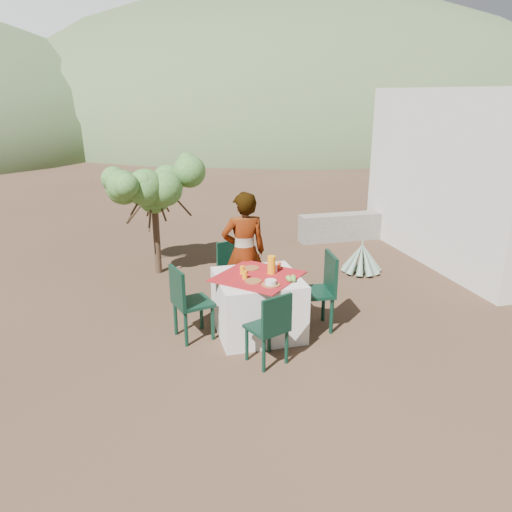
{
  "coord_description": "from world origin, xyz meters",
  "views": [
    {
      "loc": [
        -1.0,
        -5.8,
        2.93
      ],
      "look_at": [
        0.54,
        0.2,
        0.89
      ],
      "focal_mm": 35.0,
      "sensor_mm": 36.0,
      "label": 1
    }
  ],
  "objects_px": {
    "chair_left": "(187,300)",
    "juice_pitcher": "(272,265)",
    "chair_near": "(271,326)",
    "chair_right": "(321,288)",
    "guesthouse": "(505,175)",
    "shrub_tree": "(157,192)",
    "table": "(258,304)",
    "person": "(244,252)",
    "agave": "(362,259)",
    "chair_far": "(234,270)"
  },
  "relations": [
    {
      "from": "chair_left",
      "to": "shrub_tree",
      "type": "bearing_deg",
      "value": -11.96
    },
    {
      "from": "chair_left",
      "to": "agave",
      "type": "distance_m",
      "value": 3.57
    },
    {
      "from": "juice_pitcher",
      "to": "table",
      "type": "bearing_deg",
      "value": -166.24
    },
    {
      "from": "person",
      "to": "shrub_tree",
      "type": "distance_m",
      "value": 2.21
    },
    {
      "from": "chair_right",
      "to": "guesthouse",
      "type": "xyz_separation_m",
      "value": [
        4.33,
        2.09,
        0.94
      ]
    },
    {
      "from": "table",
      "to": "chair_right",
      "type": "xyz_separation_m",
      "value": [
        0.81,
        -0.08,
        0.18
      ]
    },
    {
      "from": "table",
      "to": "agave",
      "type": "xyz_separation_m",
      "value": [
        2.26,
        1.7,
        -0.13
      ]
    },
    {
      "from": "chair_near",
      "to": "chair_right",
      "type": "distance_m",
      "value": 1.15
    },
    {
      "from": "chair_left",
      "to": "juice_pitcher",
      "type": "bearing_deg",
      "value": -104.43
    },
    {
      "from": "chair_right",
      "to": "agave",
      "type": "distance_m",
      "value": 2.32
    },
    {
      "from": "chair_far",
      "to": "person",
      "type": "relative_size",
      "value": 0.54
    },
    {
      "from": "chair_left",
      "to": "guesthouse",
      "type": "distance_m",
      "value": 6.41
    },
    {
      "from": "chair_near",
      "to": "person",
      "type": "distance_m",
      "value": 1.58
    },
    {
      "from": "chair_far",
      "to": "chair_near",
      "type": "xyz_separation_m",
      "value": [
        0.03,
        -1.83,
        -0.03
      ]
    },
    {
      "from": "person",
      "to": "guesthouse",
      "type": "distance_m",
      "value": 5.34
    },
    {
      "from": "chair_near",
      "to": "person",
      "type": "bearing_deg",
      "value": -113.77
    },
    {
      "from": "shrub_tree",
      "to": "chair_far",
      "type": "bearing_deg",
      "value": -59.77
    },
    {
      "from": "chair_right",
      "to": "juice_pitcher",
      "type": "distance_m",
      "value": 0.71
    },
    {
      "from": "chair_far",
      "to": "juice_pitcher",
      "type": "bearing_deg",
      "value": -93.06
    },
    {
      "from": "chair_left",
      "to": "person",
      "type": "relative_size",
      "value": 0.56
    },
    {
      "from": "chair_far",
      "to": "agave",
      "type": "distance_m",
      "value": 2.47
    },
    {
      "from": "chair_far",
      "to": "guesthouse",
      "type": "bearing_deg",
      "value": -8.57
    },
    {
      "from": "chair_right",
      "to": "agave",
      "type": "xyz_separation_m",
      "value": [
        1.45,
        1.79,
        -0.31
      ]
    },
    {
      "from": "shrub_tree",
      "to": "guesthouse",
      "type": "relative_size",
      "value": 0.41
    },
    {
      "from": "person",
      "to": "table",
      "type": "bearing_deg",
      "value": 91.61
    },
    {
      "from": "person",
      "to": "chair_far",
      "type": "bearing_deg",
      "value": -72.59
    },
    {
      "from": "chair_far",
      "to": "chair_near",
      "type": "bearing_deg",
      "value": -108.49
    },
    {
      "from": "agave",
      "to": "chair_far",
      "type": "bearing_deg",
      "value": -163.54
    },
    {
      "from": "shrub_tree",
      "to": "agave",
      "type": "relative_size",
      "value": 2.38
    },
    {
      "from": "chair_left",
      "to": "agave",
      "type": "bearing_deg",
      "value": -77.12
    },
    {
      "from": "chair_near",
      "to": "table",
      "type": "bearing_deg",
      "value": -116.25
    },
    {
      "from": "chair_far",
      "to": "shrub_tree",
      "type": "height_order",
      "value": "shrub_tree"
    },
    {
      "from": "person",
      "to": "chair_right",
      "type": "bearing_deg",
      "value": 136.41
    },
    {
      "from": "chair_left",
      "to": "juice_pitcher",
      "type": "relative_size",
      "value": 4.12
    },
    {
      "from": "shrub_tree",
      "to": "guesthouse",
      "type": "bearing_deg",
      "value": -5.59
    },
    {
      "from": "agave",
      "to": "person",
      "type": "bearing_deg",
      "value": -156.6
    },
    {
      "from": "guesthouse",
      "to": "shrub_tree",
      "type": "bearing_deg",
      "value": 174.41
    },
    {
      "from": "chair_near",
      "to": "juice_pitcher",
      "type": "xyz_separation_m",
      "value": [
        0.25,
        0.86,
        0.4
      ]
    },
    {
      "from": "guesthouse",
      "to": "chair_left",
      "type": "bearing_deg",
      "value": -161.88
    },
    {
      "from": "chair_left",
      "to": "juice_pitcher",
      "type": "height_order",
      "value": "juice_pitcher"
    },
    {
      "from": "table",
      "to": "guesthouse",
      "type": "height_order",
      "value": "guesthouse"
    },
    {
      "from": "chair_far",
      "to": "chair_near",
      "type": "height_order",
      "value": "chair_far"
    },
    {
      "from": "guesthouse",
      "to": "table",
      "type": "bearing_deg",
      "value": -158.68
    },
    {
      "from": "shrub_tree",
      "to": "juice_pitcher",
      "type": "distance_m",
      "value": 2.88
    },
    {
      "from": "table",
      "to": "shrub_tree",
      "type": "height_order",
      "value": "shrub_tree"
    },
    {
      "from": "chair_right",
      "to": "chair_left",
      "type": "bearing_deg",
      "value": -88.07
    },
    {
      "from": "table",
      "to": "person",
      "type": "bearing_deg",
      "value": 90.68
    },
    {
      "from": "table",
      "to": "chair_near",
      "type": "relative_size",
      "value": 1.52
    },
    {
      "from": "chair_near",
      "to": "guesthouse",
      "type": "bearing_deg",
      "value": -173.16
    },
    {
      "from": "chair_left",
      "to": "person",
      "type": "height_order",
      "value": "person"
    }
  ]
}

